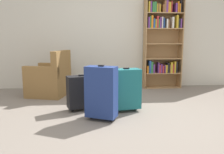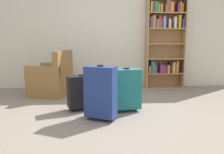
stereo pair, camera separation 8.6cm
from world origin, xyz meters
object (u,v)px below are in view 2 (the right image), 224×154
object	(u,v)px
armchair	(52,80)
suitcase_teal	(126,89)
mug	(75,91)
suitcase_navy_blue	(101,92)
bookshelf	(165,39)
suitcase_black	(82,91)

from	to	relation	value
armchair	suitcase_teal	world-z (taller)	armchair
mug	suitcase_teal	bearing A→B (deg)	-53.04
mug	suitcase_navy_blue	size ratio (longest dim) A/B	0.16
bookshelf	suitcase_black	world-z (taller)	bookshelf
armchair	mug	xyz separation A→B (m)	(0.44, 0.10, -0.27)
armchair	suitcase_teal	bearing A→B (deg)	-39.57
bookshelf	armchair	bearing A→B (deg)	-166.74
suitcase_navy_blue	suitcase_teal	distance (m)	0.55
bookshelf	suitcase_teal	size ratio (longest dim) A/B	2.94
armchair	mug	size ratio (longest dim) A/B	7.50
bookshelf	mug	distance (m)	2.32
mug	suitcase_navy_blue	world-z (taller)	suitcase_navy_blue
suitcase_black	suitcase_teal	bearing A→B (deg)	-8.66
armchair	mug	bearing A→B (deg)	12.75
suitcase_teal	mug	bearing A→B (deg)	126.96
suitcase_black	mug	bearing A→B (deg)	101.52
suitcase_navy_blue	suitcase_black	xyz separation A→B (m)	(-0.30, 0.48, -0.10)
bookshelf	suitcase_black	xyz separation A→B (m)	(-1.77, -1.60, -0.82)
suitcase_navy_blue	suitcase_teal	size ratio (longest dim) A/B	1.13
suitcase_navy_blue	suitcase_teal	bearing A→B (deg)	43.49
bookshelf	suitcase_black	bearing A→B (deg)	-137.89
suitcase_teal	suitcase_black	world-z (taller)	suitcase_teal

